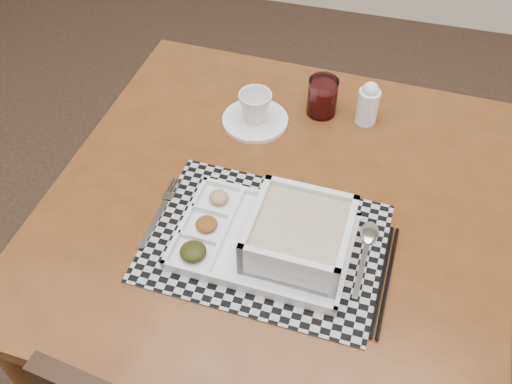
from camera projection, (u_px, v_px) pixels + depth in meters
The scene contains 10 objects.
dining_table at pixel (277, 220), 1.19m from camera, with size 0.93×0.93×0.68m.
placemat at pixel (265, 242), 1.07m from camera, with size 0.44×0.32×0.00m, color #A2A2A9.
serving_tray at pixel (287, 238), 1.03m from camera, with size 0.33×0.23×0.09m.
fork at pixel (161, 210), 1.11m from camera, with size 0.02×0.19×0.00m.
spoon at pixel (368, 238), 1.07m from camera, with size 0.04×0.18×0.01m.
chopsticks at pixel (385, 280), 1.00m from camera, with size 0.03×0.24×0.01m.
saucer at pixel (255, 120), 1.29m from camera, with size 0.15×0.15×0.01m, color white.
cup at pixel (255, 107), 1.26m from camera, with size 0.08×0.08×0.07m, color white.
juice_glass at pixel (322, 98), 1.29m from camera, with size 0.07×0.07×0.09m.
creamer_bottle at pixel (368, 103), 1.26m from camera, with size 0.05×0.05×0.11m.
Camera 1 is at (0.50, -0.14, 1.53)m, focal length 40.00 mm.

